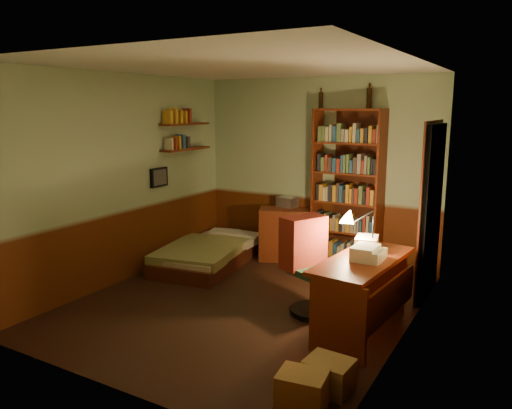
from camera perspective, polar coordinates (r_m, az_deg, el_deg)
The scene contains 24 objects.
floor at distance 5.76m, azimuth -1.27°, elevation -11.33°, with size 3.50×4.00×0.02m, color black.
ceiling at distance 5.34m, azimuth -1.39°, elevation 15.65°, with size 3.50×4.00×0.02m, color silver.
wall_back at distance 7.17m, azimuth 7.04°, elevation 3.91°, with size 3.50×0.02×2.60m, color #9BB389.
wall_left at distance 6.48m, azimuth -14.78°, elevation 2.86°, with size 0.02×4.00×2.60m, color #9BB389.
wall_right at distance 4.74m, azimuth 17.18°, elevation -0.16°, with size 0.02×4.00×2.60m, color #9BB389.
wall_front at distance 3.85m, azimuth -17.01°, elevation -2.67°, with size 3.50×0.02×2.60m, color #9BB389.
doorway at distance 6.06m, azimuth 19.42°, elevation -0.83°, with size 0.06×0.90×2.00m, color black.
door_trim at distance 6.07m, azimuth 19.10°, elevation -0.80°, with size 0.02×0.98×2.08m, color #3E190D.
bed at distance 7.06m, azimuth -5.49°, elevation -4.82°, with size 0.93×1.74×0.52m, color olive.
dresser at distance 7.26m, azimuth 3.80°, elevation -3.40°, with size 0.84×0.42×0.75m, color #5E230F.
mini_stereo at distance 7.31m, azimuth 3.61°, elevation 0.31°, with size 0.27×0.21×0.15m, color #B2B2B7.
bookshelf at distance 6.87m, azimuth 10.40°, elevation 1.67°, with size 0.93×0.29×2.17m, color #5E230F.
bottle_left at distance 7.05m, azimuth 7.41°, elevation 11.72°, with size 0.06×0.06×0.22m, color black.
bottle_right at distance 6.82m, azimuth 12.81°, elevation 11.76°, with size 0.07×0.07×0.26m, color black.
desk at distance 5.10m, azimuth 12.00°, elevation -10.03°, with size 0.57×1.38×0.74m, color #5E230F.
paper_stack at distance 5.35m, azimuth 12.54°, elevation -4.23°, with size 0.22×0.30×0.12m, color silver.
desk_lamp at distance 5.26m, azimuth 13.25°, elevation -2.19°, with size 0.16×0.16×0.53m, color black.
office_chair at distance 5.36m, azimuth 6.79°, elevation -7.35°, with size 0.50×0.44×1.00m, color #265232.
red_jacket at distance 5.34m, azimuth 4.86°, elevation 1.28°, with size 0.26×0.48×0.57m, color #A73023.
wall_shelf_lower at distance 7.19m, azimuth -8.03°, elevation 6.30°, with size 0.20×0.90×0.03m, color #5E230F.
wall_shelf_upper at distance 7.17m, azimuth -8.11°, elevation 9.09°, with size 0.20×0.90×0.03m, color #5E230F.
framed_picture at distance 6.89m, azimuth -11.03°, elevation 3.08°, with size 0.04×0.32×0.26m, color black.
cardboard_box_a at distance 3.94m, azimuth 5.29°, elevation -20.36°, with size 0.35×0.28×0.26m, color tan.
cardboard_box_b at distance 4.16m, azimuth 8.35°, elevation -18.72°, with size 0.35×0.29×0.25m, color tan.
Camera 1 is at (2.76, -4.55, 2.18)m, focal length 35.00 mm.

